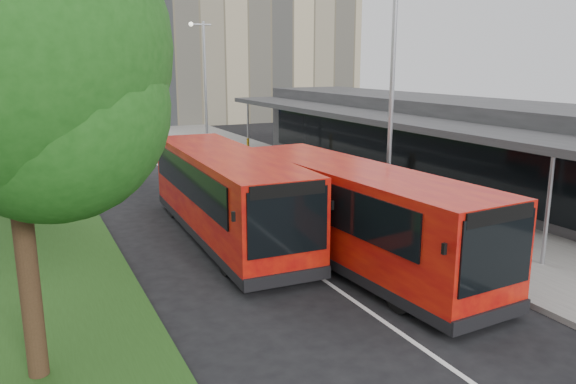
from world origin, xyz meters
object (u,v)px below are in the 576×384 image
Objects in this scene: car_near at (120,119)px; lamp_post_near at (390,91)px; lamp_post_far at (204,77)px; bus_main at (355,215)px; tree_near at (5,69)px; car_far at (77,116)px; bus_second at (226,195)px; tree_mid at (10,88)px; tree_far at (10,79)px; bollard at (248,147)px; litter_bin at (301,171)px.

lamp_post_near is at bearing -98.00° from car_near.
lamp_post_far is 22.75m from bus_main.
bus_main is at bearing 17.12° from tree_near.
car_far is at bearing 90.12° from bus_main.
car_near is (2.44, 35.10, -0.77)m from bus_second.
lamp_post_near is 6.31m from bus_second.
lamp_post_near reaches higher than car_far.
tree_near reaches higher than tree_mid.
car_far is at bearing 77.34° from tree_far.
tree_near is 12.02m from tree_mid.
tree_far is at bearing 167.21° from bollard.
car_far is at bearing 83.59° from tree_near.
tree_mid reaches higher than car_far.
bus_main is 39.00m from car_near.
lamp_post_far is 19.45m from bus_second.
car_near is 1.17× the size of car_far.
litter_bin is 0.23× the size of car_far.
bus_second is at bearing -75.62° from car_far.
tree_mid is at bearing -90.00° from tree_far.
lamp_post_near is at bearing -68.79° from car_far.
lamp_post_far is at bearing -62.39° from car_far.
lamp_post_far is 12.41m from litter_bin.
lamp_post_near is at bearing -14.76° from bus_second.
car_near is (-0.03, 38.99, -0.75)m from bus_main.
tree_mid is at bearing 147.64° from lamp_post_near.
litter_bin is 0.20× the size of car_near.
tree_mid is at bearing 90.00° from tree_near.
tree_near is 48.53m from car_far.
car_far is at bearing 92.54° from bus_second.
bus_main is (8.42, -21.41, -3.33)m from tree_far.
lamp_post_far is at bearing 4.87° from tree_far.
car_far is at bearing 101.05° from litter_bin.
bollard is at bearing -12.79° from tree_far.
bus_main is (8.42, -9.41, -3.32)m from tree_mid.
tree_near reaches higher than lamp_post_far.
bus_main is (-2.71, -2.35, -3.29)m from lamp_post_near.
bus_main is at bearing -109.22° from litter_bin.
litter_bin is at bearing -93.01° from bollard.
bollard is at bearing 73.69° from bus_main.
lamp_post_far is 5.75m from bollard.
litter_bin is at bearing 6.14° from tree_mid.
bus_main is 19.03m from bollard.
bus_main is (-2.71, -22.35, -3.29)m from lamp_post_far.
tree_near reaches higher than car_far.
car_far is (5.39, 47.97, -4.95)m from tree_near.
litter_bin is at bearing -41.33° from tree_far.
car_far is (-5.74, 43.03, -4.15)m from lamp_post_near.
lamp_post_near is 10.11× the size of litter_bin.
litter_bin is (6.21, 6.82, -0.91)m from bus_second.
tree_mid reaches higher than bollard.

